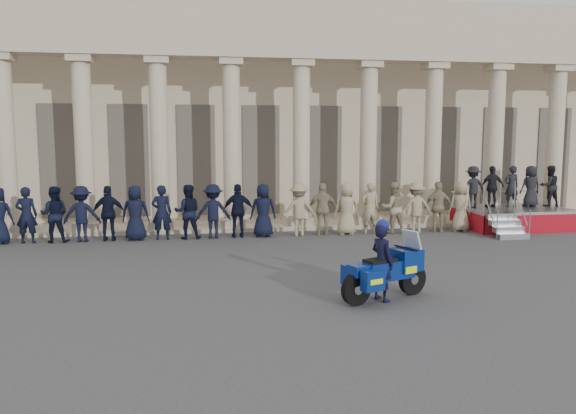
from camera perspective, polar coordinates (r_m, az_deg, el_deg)
The scene contains 6 objects.
ground at distance 13.47m, azimuth 1.98°, elevation -7.76°, with size 90.00×90.00×0.00m, color #3D3D3F.
building at distance 27.67m, azimuth -3.86°, elevation 9.25°, with size 40.00×12.50×9.00m.
officer_rank at distance 19.46m, azimuth -9.37°, elevation -0.47°, with size 20.26×0.71×1.87m.
reviewing_stand at distance 23.12m, azimuth 21.68°, elevation 1.14°, with size 4.10×3.81×2.38m.
motorcycle at distance 12.20m, azimuth 9.95°, elevation -6.40°, with size 2.14×1.32×1.45m.
rider at distance 12.06m, azimuth 9.53°, elevation -5.36°, with size 0.60×0.71×1.75m.
Camera 1 is at (-2.49, -12.79, 3.43)m, focal length 35.00 mm.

